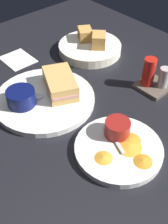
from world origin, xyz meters
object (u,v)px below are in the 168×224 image
condiment_caddy (154,78)px  ramekin_light_gravy (117,128)px  spoon_by_dark_ramekin (42,95)px  spoon_by_gravy_ramekin (111,132)px  bread_basket_rear (90,47)px  ramekin_dark_sauce (21,97)px  sandwich_half_near (60,83)px  plate_sandwich_main (44,99)px  plate_chips_companion (118,149)px

condiment_caddy → ramekin_light_gravy: bearing=-72.7°
spoon_by_dark_ramekin → spoon_by_gravy_ramekin: bearing=10.6°
ramekin_light_gravy → bread_basket_rear: bread_basket_rear is taller
ramekin_dark_sauce → bread_basket_rear: bearing=105.5°
sandwich_half_near → condiment_caddy: condiment_caddy is taller
plate_sandwich_main → spoon_by_gravy_ramekin: size_ratio=2.89×
plate_sandwich_main → plate_chips_companion: size_ratio=1.36×
plate_sandwich_main → condiment_caddy: condiment_caddy is taller
plate_sandwich_main → condiment_caddy: bearing=60.0°
bread_basket_rear → ramekin_light_gravy: bearing=-33.6°
plate_sandwich_main → sandwich_half_near: (0.65, 5.29, 3.20)cm
spoon_by_dark_ramekin → ramekin_light_gravy: (23.59, 5.13, 1.76)cm
ramekin_dark_sauce → bread_basket_rear: size_ratio=0.36×
sandwich_half_near → spoon_by_gravy_ramekin: sandwich_half_near is taller
ramekin_dark_sauce → spoon_by_gravy_ramekin: bearing=22.9°
spoon_by_dark_ramekin → plate_chips_companion: size_ratio=0.48×
ramekin_dark_sauce → spoon_by_dark_ramekin: (1.19, 5.79, -1.91)cm
spoon_by_gravy_ramekin → condiment_caddy: 24.51cm
spoon_by_dark_ramekin → plate_chips_companion: 26.83cm
ramekin_dark_sauce → condiment_caddy: (17.69, 33.73, -0.47)cm
plate_chips_companion → spoon_by_gravy_ramekin: size_ratio=2.13×
bread_basket_rear → ramekin_dark_sauce: bearing=-74.5°
plate_chips_companion → condiment_caddy: (-10.19, 25.39, 2.61)cm
ramekin_light_gravy → plate_sandwich_main: bearing=-168.1°
plate_sandwich_main → spoon_by_gravy_ramekin: 22.30cm
plate_sandwich_main → ramekin_light_gravy: 23.73cm
plate_sandwich_main → bread_basket_rear: (-11.10, 27.56, 1.20)cm
spoon_by_gravy_ramekin → bread_basket_rear: bread_basket_rear is taller
ramekin_light_gravy → bread_basket_rear: 41.03cm
ramekin_light_gravy → spoon_by_gravy_ramekin: 2.28cm
sandwich_half_near → plate_chips_companion: (25.49, -3.01, -3.20)cm
plate_sandwich_main → bread_basket_rear: size_ratio=1.31×
plate_sandwich_main → sandwich_half_near: bearing=83.0°
ramekin_dark_sauce → plate_chips_companion: (27.88, 8.34, -3.08)cm
ramekin_light_gravy → condiment_caddy: size_ratio=0.64×
spoon_by_gravy_ramekin → bread_basket_rear: 40.59cm
sandwich_half_near → ramekin_light_gravy: bearing=-1.1°
bread_basket_rear → plate_sandwich_main: bearing=-68.1°
spoon_by_dark_ramekin → plate_chips_companion: (26.69, 2.55, -1.16)cm
spoon_by_dark_ramekin → spoon_by_gravy_ramekin: same height
bread_basket_rear → condiment_caddy: bearing=0.2°
ramekin_light_gravy → spoon_by_dark_ramekin: bearing=-167.7°
plate_chips_companion → bread_basket_rear: bearing=145.8°
spoon_by_dark_ramekin → spoon_by_gravy_ramekin: 22.85cm
plate_sandwich_main → plate_chips_companion: bearing=5.0°
spoon_by_dark_ramekin → bread_basket_rear: 29.77cm
sandwich_half_near → ramekin_dark_sauce: 11.60cm
spoon_by_dark_ramekin → ramekin_light_gravy: bearing=12.3°
ramekin_dark_sauce → spoon_by_dark_ramekin: size_ratio=0.78×
ramekin_light_gravy → bread_basket_rear: bearing=146.4°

